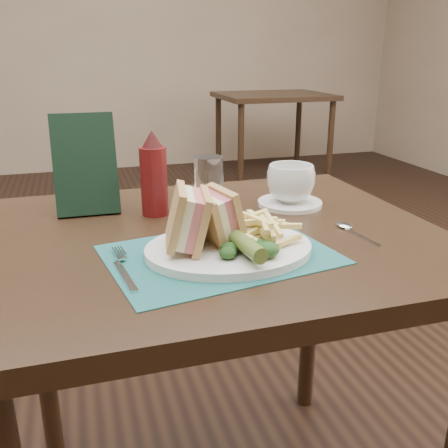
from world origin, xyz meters
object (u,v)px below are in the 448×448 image
object	(u,v)px
placemat	(220,255)
sandwich_half_b	(206,217)
table_bg_right	(272,138)
check_presenter	(85,164)
coffee_cup	(291,183)
ketchup_bottle	(154,173)
sandwich_half_a	(176,219)
drinking_glass	(209,186)
plate	(229,249)
saucer	(290,203)
table_main	(217,386)

from	to	relation	value
placemat	sandwich_half_b	bearing A→B (deg)	132.01
table_bg_right	sandwich_half_b	size ratio (longest dim) A/B	9.35
sandwich_half_b	check_presenter	bearing A→B (deg)	109.53
coffee_cup	ketchup_bottle	world-z (taller)	ketchup_bottle
table_bg_right	sandwich_half_a	distance (m)	3.55
sandwich_half_a	drinking_glass	size ratio (longest dim) A/B	0.85
placemat	ketchup_bottle	xyz separation A→B (m)	(-0.07, 0.27, 0.09)
plate	coffee_cup	distance (m)	0.33
sandwich_half_b	ketchup_bottle	xyz separation A→B (m)	(-0.05, 0.25, 0.03)
ketchup_bottle	placemat	bearing A→B (deg)	-75.03
plate	saucer	distance (m)	0.33
placemat	check_presenter	bearing A→B (deg)	122.81
sandwich_half_b	table_bg_right	bearing A→B (deg)	53.28
table_main	sandwich_half_a	world-z (taller)	sandwich_half_a
sandwich_half_a	ketchup_bottle	world-z (taller)	ketchup_bottle
table_main	saucer	xyz separation A→B (m)	(0.22, 0.12, 0.38)
coffee_cup	table_main	bearing A→B (deg)	-150.83
sandwich_half_b	placemat	bearing A→B (deg)	-60.59
table_main	coffee_cup	size ratio (longest dim) A/B	8.13
placemat	plate	distance (m)	0.02
table_bg_right	coffee_cup	size ratio (longest dim) A/B	8.13
saucer	check_presenter	bearing A→B (deg)	169.33
table_bg_right	ketchup_bottle	xyz separation A→B (m)	(-1.48, -2.94, 0.47)
sandwich_half_b	ketchup_bottle	size ratio (longest dim) A/B	0.52
sandwich_half_a	check_presenter	xyz separation A→B (m)	(-0.14, 0.32, 0.04)
table_bg_right	coffee_cup	world-z (taller)	coffee_cup
sandwich_half_a	plate	bearing A→B (deg)	3.41
table_main	drinking_glass	distance (m)	0.45
table_bg_right	sandwich_half_b	xyz separation A→B (m)	(-1.43, -3.19, 0.44)
table_main	check_presenter	size ratio (longest dim) A/B	4.03
sandwich_half_a	placemat	bearing A→B (deg)	2.41
placemat	coffee_cup	size ratio (longest dim) A/B	3.50
placemat	sandwich_half_a	distance (m)	0.10
saucer	plate	bearing A→B (deg)	-132.98
plate	check_presenter	xyz separation A→B (m)	(-0.23, 0.33, 0.10)
check_presenter	coffee_cup	bearing A→B (deg)	-9.64
plate	ketchup_bottle	bearing A→B (deg)	110.32
table_bg_right	sandwich_half_b	bearing A→B (deg)	-114.12
coffee_cup	saucer	bearing A→B (deg)	0.00
table_main	placemat	size ratio (longest dim) A/B	2.32
sandwich_half_a	sandwich_half_b	world-z (taller)	sandwich_half_a
sandwich_half_b	table_main	bearing A→B (deg)	53.28
saucer	placemat	bearing A→B (deg)	-135.12
sandwich_half_a	ketchup_bottle	distance (m)	0.26
table_bg_right	placemat	size ratio (longest dim) A/B	2.32
saucer	check_presenter	size ratio (longest dim) A/B	0.67
placemat	saucer	xyz separation A→B (m)	(0.24, 0.24, 0.00)
sandwich_half_a	ketchup_bottle	xyz separation A→B (m)	(0.00, 0.26, 0.02)
placemat	table_bg_right	bearing A→B (deg)	66.28
placemat	ketchup_bottle	size ratio (longest dim) A/B	2.09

